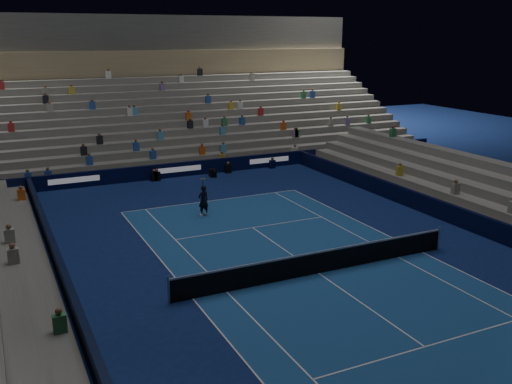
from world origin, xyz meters
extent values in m
plane|color=#0E1D54|center=(0.00, 0.00, 0.00)|extent=(90.00, 90.00, 0.00)
cube|color=#19498D|center=(0.00, 0.00, 0.01)|extent=(10.97, 23.77, 0.01)
cube|color=black|center=(0.00, 18.50, 0.50)|extent=(44.00, 0.25, 1.00)
cube|color=black|center=(9.70, 0.00, 0.50)|extent=(0.25, 37.00, 1.00)
cube|color=black|center=(-9.70, 0.00, 0.50)|extent=(0.25, 37.00, 1.00)
cube|color=slate|center=(0.00, 19.50, 0.25)|extent=(44.00, 1.00, 0.50)
cube|color=slate|center=(0.00, 20.50, 0.50)|extent=(44.00, 1.00, 1.00)
cube|color=slate|center=(0.00, 21.50, 0.75)|extent=(44.00, 1.00, 1.50)
cube|color=slate|center=(0.00, 22.50, 1.00)|extent=(44.00, 1.00, 2.00)
cube|color=slate|center=(0.00, 23.50, 1.25)|extent=(44.00, 1.00, 2.50)
cube|color=slate|center=(0.00, 24.50, 1.50)|extent=(44.00, 1.00, 3.00)
cube|color=slate|center=(0.00, 25.50, 1.75)|extent=(44.00, 1.00, 3.50)
cube|color=slate|center=(0.00, 26.50, 2.00)|extent=(44.00, 1.00, 4.00)
cube|color=slate|center=(0.00, 27.50, 2.25)|extent=(44.00, 1.00, 4.50)
cube|color=slate|center=(0.00, 28.50, 2.50)|extent=(44.00, 1.00, 5.00)
cube|color=slate|center=(0.00, 29.50, 2.75)|extent=(44.00, 1.00, 5.50)
cube|color=slate|center=(0.00, 30.50, 3.00)|extent=(44.00, 1.00, 6.00)
cube|color=#95825C|center=(0.00, 31.60, 7.10)|extent=(44.00, 0.60, 2.20)
cube|color=#474745|center=(0.00, 33.00, 9.70)|extent=(44.00, 2.40, 3.00)
cube|color=slate|center=(10.50, 0.00, 0.25)|extent=(1.00, 37.00, 0.50)
cube|color=#63635E|center=(-10.50, 0.00, 0.25)|extent=(1.00, 37.00, 0.50)
cube|color=#63635E|center=(-11.50, 0.00, 0.50)|extent=(1.00, 37.00, 1.00)
cylinder|color=#B2B2B7|center=(-6.40, 0.00, 0.55)|extent=(0.10, 0.10, 1.10)
cylinder|color=#B2B2B7|center=(6.40, 0.00, 0.55)|extent=(0.10, 0.10, 1.10)
cube|color=black|center=(0.00, 0.00, 0.45)|extent=(12.80, 0.03, 0.90)
cube|color=white|center=(0.00, 0.00, 0.94)|extent=(12.80, 0.04, 0.08)
imported|color=black|center=(-1.53, 9.43, 0.84)|extent=(0.67, 0.50, 1.68)
cube|color=black|center=(2.11, 17.43, 0.28)|extent=(0.42, 0.52, 0.56)
cylinder|color=black|center=(2.11, 16.99, 0.45)|extent=(0.16, 0.35, 0.16)
camera|label=1|loc=(-11.76, -18.63, 9.53)|focal=40.13mm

